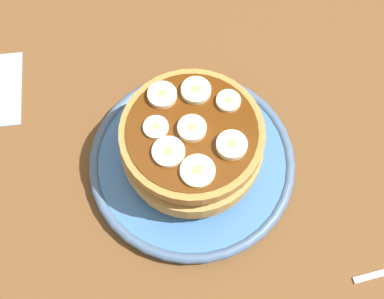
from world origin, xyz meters
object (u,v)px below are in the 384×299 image
banana_slice_1 (196,91)px  banana_slice_6 (169,152)px  banana_slice_4 (162,95)px  banana_slice_2 (232,145)px  pancake_stack (194,145)px  banana_slice_7 (228,101)px  banana_slice_0 (197,127)px  banana_slice_3 (156,128)px  plate (192,162)px  banana_slice_5 (198,171)px

banana_slice_1 → banana_slice_6: bearing=-6.9°
banana_slice_4 → banana_slice_2: bearing=65.0°
banana_slice_1 → pancake_stack: bearing=12.0°
banana_slice_6 → banana_slice_7: bearing=148.0°
banana_slice_6 → banana_slice_4: bearing=-158.7°
banana_slice_1 → banana_slice_6: 7.74cm
banana_slice_2 → banana_slice_4: bearing=-115.0°
banana_slice_0 → banana_slice_7: (-3.84, 2.50, -0.11)cm
banana_slice_3 → plate: bearing=101.3°
banana_slice_0 → pancake_stack: bearing=-59.6°
banana_slice_5 → banana_slice_6: bearing=-110.8°
banana_slice_5 → banana_slice_7: 8.71cm
banana_slice_3 → banana_slice_4: size_ratio=0.84×
banana_slice_0 → banana_slice_1: same height
banana_slice_2 → banana_slice_6: banana_slice_2 is taller
plate → banana_slice_5: (4.41, 1.73, 8.63)cm
pancake_stack → banana_slice_4: 6.65cm
banana_slice_0 → banana_slice_1: bearing=-164.6°
plate → banana_slice_1: (-4.57, -0.74, 8.73)cm
banana_slice_7 → banana_slice_2: bearing=16.4°
plate → banana_slice_5: bearing=21.4°
banana_slice_1 → banana_slice_7: size_ratio=1.23×
banana_slice_4 → banana_slice_5: size_ratio=0.89×
pancake_stack → banana_slice_1: banana_slice_1 is taller
plate → banana_slice_7: (-4.22, 2.92, 8.65)cm
banana_slice_2 → banana_slice_7: size_ratio=1.21×
banana_slice_1 → banana_slice_6: (7.69, -0.92, -0.08)cm
pancake_stack → banana_slice_5: banana_slice_5 is taller
plate → banana_slice_1: size_ratio=7.50×
banana_slice_4 → banana_slice_7: (-1.10, 7.02, -0.08)cm
banana_slice_2 → banana_slice_5: 4.46cm
plate → banana_slice_7: bearing=145.4°
banana_slice_1 → banana_slice_3: bearing=-29.1°
plate → banana_slice_7: 10.06cm
banana_slice_0 → banana_slice_6: size_ratio=0.89×
plate → banana_slice_4: bearing=-127.3°
plate → banana_slice_0: banana_slice_0 is taller
banana_slice_0 → banana_slice_3: banana_slice_0 is taller
banana_slice_6 → banana_slice_3: bearing=-139.5°
banana_slice_0 → banana_slice_3: bearing=-74.7°
banana_slice_3 → banana_slice_5: (3.66, 5.42, 0.01)cm
banana_slice_1 → banana_slice_7: bearing=84.6°
banana_slice_0 → banana_slice_3: 4.27cm
pancake_stack → banana_slice_6: (3.36, -1.85, 4.12)cm
pancake_stack → banana_slice_1: size_ratio=4.99×
banana_slice_4 → banana_slice_7: size_ratio=1.20×
banana_slice_6 → banana_slice_7: same height
banana_slice_5 → banana_slice_1: bearing=-164.6°
banana_slice_2 → banana_slice_4: (-3.97, -8.51, -0.07)cm
banana_slice_7 → banana_slice_1: bearing=-95.4°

